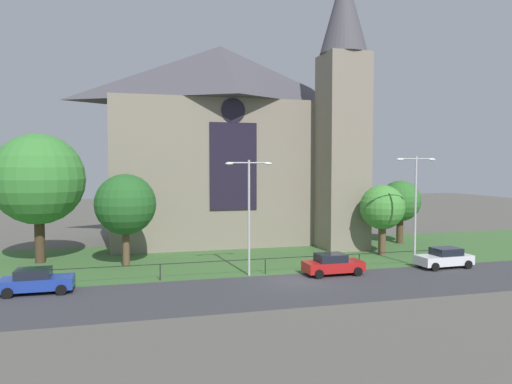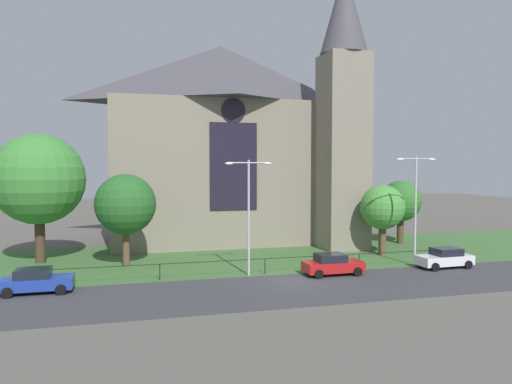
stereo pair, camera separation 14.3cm
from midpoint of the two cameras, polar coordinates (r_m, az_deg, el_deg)
name	(u,v)px [view 2 (the right image)]	position (r m, az deg, el deg)	size (l,w,h in m)	color
ground	(256,255)	(42.68, 0.10, -7.36)	(160.00, 160.00, 0.00)	#56544C
road_asphalt	(305,288)	(31.51, 5.85, -11.14)	(120.00, 8.00, 0.01)	#38383D
grass_verge	(262,259)	(40.79, 0.83, -7.85)	(120.00, 20.00, 0.01)	#3D6633
church_building	(230,141)	(50.16, -3.03, 5.97)	(23.20, 16.20, 26.00)	gray
iron_railing	(265,261)	(35.05, 1.18, -8.05)	(29.68, 0.07, 1.13)	black
tree_right_far	(401,201)	(50.51, 16.70, -1.06)	(4.06, 4.06, 6.29)	#4C3823
tree_left_near	(125,205)	(38.56, -14.97, -1.44)	(4.66, 4.66, 7.13)	brown
tree_left_far	(39,179)	(42.19, -24.07, 1.35)	(7.20, 7.20, 10.30)	#423021
tree_right_near	(383,208)	(43.57, 14.73, -1.81)	(3.86, 3.86, 6.09)	brown
streetlamp_near	(249,202)	(34.08, -0.74, -1.20)	(3.37, 0.26, 8.16)	#B2B2B7
streetlamp_far	(416,196)	(39.47, 18.33, -0.50)	(3.37, 0.26, 8.49)	#B2B2B7
parked_car_blue	(36,281)	(32.84, -24.30, -9.48)	(4.21, 2.04, 1.51)	#1E3899
parked_car_red	(332,264)	(35.27, 9.07, -8.39)	(4.22, 2.07, 1.51)	#B21919
parked_car_white	(444,258)	(39.90, 21.35, -7.22)	(4.26, 2.15, 1.51)	silver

